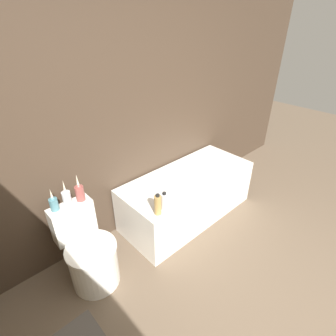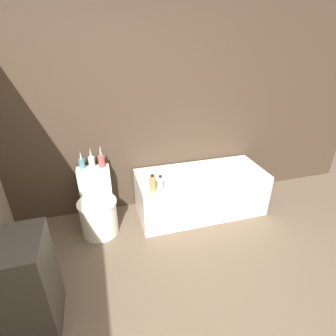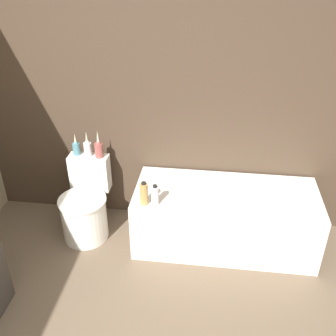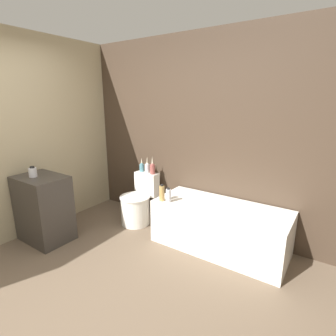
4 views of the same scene
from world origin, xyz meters
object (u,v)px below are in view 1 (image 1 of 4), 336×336
object	(u,v)px
bathtub	(187,195)
vase_gold	(54,203)
toilet	(90,255)
vase_silver	(66,197)
shampoo_bottle_tall	(158,205)
vase_bronze	(80,192)
shampoo_bottle_short	(164,201)

from	to	relation	value
bathtub	vase_gold	xyz separation A→B (m)	(-1.39, 0.22, 0.50)
bathtub	toilet	distance (m)	1.28
vase_gold	vase_silver	bearing A→B (deg)	-1.91
bathtub	shampoo_bottle_tall	xyz separation A→B (m)	(-0.67, -0.26, 0.37)
toilet	shampoo_bottle_tall	world-z (taller)	shampoo_bottle_tall
bathtub	vase_silver	world-z (taller)	vase_silver
vase_gold	vase_bronze	bearing A→B (deg)	-5.50
vase_gold	shampoo_bottle_short	size ratio (longest dim) A/B	1.14
toilet	vase_bronze	size ratio (longest dim) A/B	2.71
toilet	shampoo_bottle_short	bearing A→B (deg)	-17.70
vase_gold	shampoo_bottle_short	distance (m)	0.94
vase_gold	shampoo_bottle_tall	xyz separation A→B (m)	(0.71, -0.47, -0.13)
shampoo_bottle_tall	vase_bronze	bearing A→B (deg)	137.34
bathtub	shampoo_bottle_short	size ratio (longest dim) A/B	8.64
toilet	vase_gold	distance (m)	0.57
vase_silver	shampoo_bottle_tall	size ratio (longest dim) A/B	1.13
vase_bronze	shampoo_bottle_short	xyz separation A→B (m)	(0.58, -0.44, -0.16)
shampoo_bottle_tall	vase_gold	bearing A→B (deg)	146.33
shampoo_bottle_short	bathtub	bearing A→B (deg)	22.80
vase_gold	shampoo_bottle_tall	bearing A→B (deg)	-33.67
shampoo_bottle_short	shampoo_bottle_tall	bearing A→B (deg)	-172.48
vase_silver	shampoo_bottle_tall	xyz separation A→B (m)	(0.60, -0.47, -0.14)
shampoo_bottle_short	vase_bronze	bearing A→B (deg)	142.74
toilet	shampoo_bottle_tall	distance (m)	0.74
vase_silver	toilet	bearing A→B (deg)	-90.00
vase_bronze	shampoo_bottle_tall	bearing A→B (deg)	-42.66
vase_bronze	shampoo_bottle_short	bearing A→B (deg)	-37.26
vase_silver	shampoo_bottle_tall	world-z (taller)	vase_silver
toilet	shampoo_bottle_short	size ratio (longest dim) A/B	3.85
vase_silver	shampoo_bottle_short	size ratio (longest dim) A/B	1.31
vase_gold	vase_bronze	distance (m)	0.22
vase_silver	shampoo_bottle_tall	bearing A→B (deg)	-38.02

